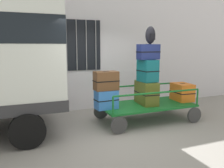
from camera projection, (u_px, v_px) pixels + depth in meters
ground_plane at (114, 130)px, 5.56m from camera, size 40.00×40.00×0.00m
building_wall at (86, 29)px, 7.18m from camera, size 12.00×0.37×5.00m
luggage_cart at (146, 107)px, 6.23m from camera, size 2.55×1.30×0.46m
cart_railing at (147, 91)px, 6.16m from camera, size 2.43×1.16×0.43m
suitcase_left_bottom at (106, 99)px, 5.73m from camera, size 0.57×0.37×0.46m
suitcase_left_middle at (106, 81)px, 5.67m from camera, size 0.59×0.35×0.46m
suitcase_midleft_bottom at (146, 93)px, 6.19m from camera, size 0.46×0.78×0.61m
suitcase_midleft_middle at (148, 71)px, 6.06m from camera, size 0.43×0.51×0.57m
suitcase_midleft_top at (148, 52)px, 5.97m from camera, size 0.58×0.29×0.39m
suitcase_center_bottom at (182, 92)px, 6.61m from camera, size 0.49×0.66×0.49m
backpack at (150, 35)px, 5.91m from camera, size 0.27×0.22×0.44m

